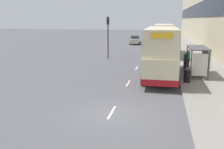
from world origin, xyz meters
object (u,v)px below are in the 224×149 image
Objects in this scene: bus_shelter at (200,56)px; traffic_light_far_kerb at (108,31)px; double_decker_bus_near at (161,51)px; pedestrian_2 at (203,59)px; double_decker_bus_ahead at (164,39)px; pedestrian_1 at (188,58)px; litter_bin at (187,76)px; pedestrian_at_shelter at (185,61)px; car_0 at (135,40)px.

traffic_light_far_kerb reaches higher than bus_shelter.
double_decker_bus_near is 6.45× the size of pedestrian_2.
double_decker_bus_ahead is 5.90× the size of pedestrian_1.
double_decker_bus_ahead is (0.16, 13.77, 0.00)m from double_decker_bus_near.
traffic_light_far_kerb is at bearing 125.57° from double_decker_bus_near.
pedestrian_1 is at bearing -179.53° from pedestrian_2.
pedestrian_2 is (4.20, 4.73, -1.32)m from double_decker_bus_near.
litter_bin is (1.91, -15.86, -1.62)m from double_decker_bus_ahead.
pedestrian_at_shelter is 5.23m from litter_bin.
double_decker_bus_near and double_decker_bus_ahead have the same top height.
pedestrian_2 is at bearing 111.85° from car_0.
pedestrian_1 reaches higher than litter_bin.
pedestrian_at_shelter is (7.80, -25.76, 0.12)m from car_0.
bus_shelter is 0.39× the size of double_decker_bus_ahead.
double_decker_bus_ahead is 10.37× the size of litter_bin.
double_decker_bus_near reaches higher than litter_bin.
double_decker_bus_ahead reaches higher than pedestrian_at_shelter.
bus_shelter is 0.78× the size of traffic_light_far_kerb.
car_0 is at bearing 111.85° from pedestrian_2.
litter_bin is (-0.66, -6.80, -0.41)m from pedestrian_1.
pedestrian_at_shelter is at bearing 110.80° from bus_shelter.
litter_bin is 0.20× the size of traffic_light_far_kerb.
pedestrian_1 is at bearing 97.61° from bus_shelter.
bus_shelter is 29.70m from car_0.
traffic_light_far_kerb is (-6.88, 9.61, 1.29)m from double_decker_bus_near.
bus_shelter reaches higher than litter_bin.
double_decker_bus_near reaches higher than car_0.
car_0 is 26.03m from pedestrian_2.
double_decker_bus_ahead is 16.05m from litter_bin.
double_decker_bus_near is 2.63× the size of car_0.
pedestrian_1 is (2.58, -9.06, -1.20)m from double_decker_bus_ahead.
double_decker_bus_ahead is 8.27m from traffic_light_far_kerb.
traffic_light_far_kerb reaches higher than double_decker_bus_ahead.
litter_bin is at bearing 103.71° from car_0.
double_decker_bus_near is at bearing 134.86° from litter_bin.
double_decker_bus_ahead is 10.93m from pedestrian_at_shelter.
double_decker_bus_near is 9.89× the size of litter_bin.
car_0 is 2.46× the size of pedestrian_2.
car_0 is at bearing 100.75° from double_decker_bus_near.
double_decker_bus_near is 29.44m from car_0.
pedestrian_at_shelter is (-0.99, 2.60, -0.88)m from bus_shelter.
litter_bin is at bearing -92.59° from pedestrian_at_shelter.
traffic_light_far_kerb reaches higher than pedestrian_1.
pedestrian_2 is at bearing 0.47° from pedestrian_1.
pedestrian_2 is at bearing 48.36° from double_decker_bus_near.
pedestrian_1 is at bearing 108.79° from car_0.
traffic_light_far_kerb is (-10.17, 9.08, 1.70)m from bus_shelter.
pedestrian_2 is (4.04, -9.04, -1.32)m from double_decker_bus_ahead.
double_decker_bus_near is at bearing -90.67° from double_decker_bus_ahead.
traffic_light_far_kerb is at bearing 138.25° from bus_shelter.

